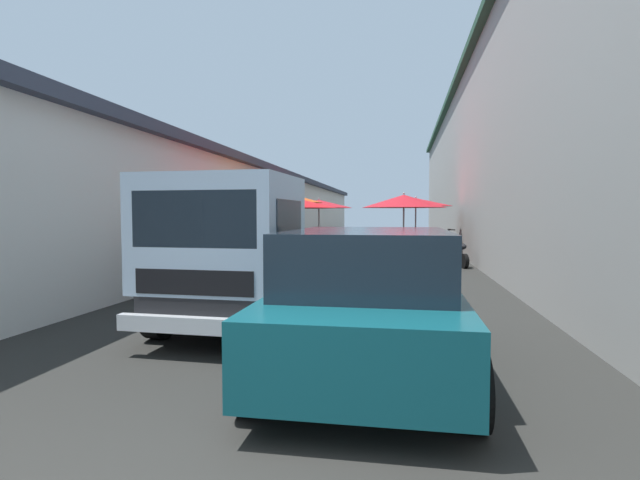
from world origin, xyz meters
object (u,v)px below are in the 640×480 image
object	(u,v)px
fruit_stall_near_right	(282,212)
delivery_truck	(242,255)
vendor_by_crates	(179,248)
parked_scooter	(456,252)
fruit_stall_mid_lane	(403,209)
fruit_stall_far_right	(416,209)
fruit_stall_far_left	(318,211)
plastic_stool	(438,302)
fruit_stall_near_left	(282,209)
hatchback_car	(370,299)

from	to	relation	value
fruit_stall_near_right	delivery_truck	xyz separation A→B (m)	(-4.74, -0.63, -0.63)
fruit_stall_near_right	vendor_by_crates	world-z (taller)	fruit_stall_near_right
parked_scooter	vendor_by_crates	bearing A→B (deg)	139.84
fruit_stall_mid_lane	fruit_stall_far_right	xyz separation A→B (m)	(2.71, -0.49, 0.03)
fruit_stall_far_left	plastic_stool	xyz separation A→B (m)	(-11.27, -3.75, -1.41)
fruit_stall_far_right	fruit_stall_far_left	size ratio (longest dim) A/B	1.07
fruit_stall_near_left	plastic_stool	world-z (taller)	fruit_stall_near_left
fruit_stall_near_left	vendor_by_crates	size ratio (longest dim) A/B	1.39
fruit_stall_near_right	hatchback_car	world-z (taller)	fruit_stall_near_right
fruit_stall_far_right	fruit_stall_near_left	xyz separation A→B (m)	(-5.18, 4.03, -0.04)
fruit_stall_far_left	fruit_stall_near_left	distance (m)	4.60
fruit_stall_far_right	vendor_by_crates	distance (m)	11.55
fruit_stall_far_right	vendor_by_crates	world-z (taller)	fruit_stall_far_right
fruit_stall_far_right	hatchback_car	size ratio (longest dim) A/B	0.72
parked_scooter	fruit_stall_far_right	bearing A→B (deg)	17.04
fruit_stall_near_right	fruit_stall_near_left	world-z (taller)	fruit_stall_near_left
delivery_truck	fruit_stall_mid_lane	bearing A→B (deg)	-12.60
fruit_stall_near_right	vendor_by_crates	size ratio (longest dim) A/B	1.53
fruit_stall_mid_lane	plastic_stool	bearing A→B (deg)	-176.87
fruit_stall_mid_lane	parked_scooter	world-z (taller)	fruit_stall_mid_lane
fruit_stall_mid_lane	vendor_by_crates	world-z (taller)	fruit_stall_mid_lane
fruit_stall_mid_lane	fruit_stall_near_left	world-z (taller)	fruit_stall_near_left
fruit_stall_near_left	fruit_stall_near_right	bearing A→B (deg)	-165.46
fruit_stall_far_left	hatchback_car	size ratio (longest dim) A/B	0.67
fruit_stall_far_right	parked_scooter	xyz separation A→B (m)	(-3.68, -1.13, -1.36)
delivery_truck	parked_scooter	world-z (taller)	delivery_truck
hatchback_car	delivery_truck	world-z (taller)	delivery_truck
fruit_stall_near_left	parked_scooter	distance (m)	5.53
fruit_stall_near_left	hatchback_car	bearing A→B (deg)	-160.17
plastic_stool	fruit_stall_far_right	bearing A→B (deg)	0.04
fruit_stall_far_right	hatchback_car	bearing A→B (deg)	176.59
fruit_stall_far_left	fruit_stall_near_left	size ratio (longest dim) A/B	1.12
vendor_by_crates	parked_scooter	xyz separation A→B (m)	(6.85, -5.78, -0.53)
hatchback_car	parked_scooter	xyz separation A→B (m)	(10.35, -1.96, -0.29)
fruit_stall_near_right	vendor_by_crates	xyz separation A→B (m)	(-2.67, 1.32, -0.69)
fruit_stall_near_right	parked_scooter	bearing A→B (deg)	-46.86
parked_scooter	fruit_stall_far_left	bearing A→B (deg)	57.62
fruit_stall_near_left	vendor_by_crates	xyz separation A→B (m)	(-5.35, 0.63, -0.79)
vendor_by_crates	delivery_truck	bearing A→B (deg)	-136.70
fruit_stall_far_right	fruit_stall_far_left	distance (m)	3.79
fruit_stall_near_right	fruit_stall_far_right	bearing A→B (deg)	-22.99
vendor_by_crates	fruit_stall_near_left	bearing A→B (deg)	-6.68
fruit_stall_far_left	vendor_by_crates	xyz separation A→B (m)	(-9.94, 0.91, -0.76)
fruit_stall_far_left	parked_scooter	xyz separation A→B (m)	(-3.09, -4.87, -1.28)
plastic_stool	fruit_stall_near_right	bearing A→B (deg)	39.93
vendor_by_crates	parked_scooter	distance (m)	8.98
vendor_by_crates	parked_scooter	size ratio (longest dim) A/B	1.02
delivery_truck	plastic_stool	bearing A→B (deg)	-74.55
vendor_by_crates	plastic_stool	size ratio (longest dim) A/B	3.86
fruit_stall_mid_lane	fruit_stall_near_left	size ratio (longest dim) A/B	1.19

